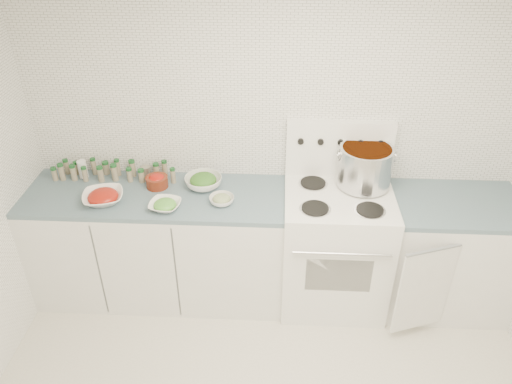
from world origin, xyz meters
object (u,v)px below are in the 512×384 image
object	(u,v)px
stock_pot	(365,165)
bowl_snowpea	(165,205)
bowl_tomato	(103,197)
stove	(335,245)

from	to	relation	value
stock_pot	bowl_snowpea	distance (m)	1.41
stock_pot	bowl_tomato	bearing A→B (deg)	-171.94
stove	bowl_snowpea	size ratio (longest dim) A/B	5.73
bowl_tomato	bowl_snowpea	size ratio (longest dim) A/B	1.41
stock_pot	bowl_snowpea	size ratio (longest dim) A/B	1.67
stove	bowl_snowpea	bearing A→B (deg)	-171.80
stove	stock_pot	bearing A→B (deg)	40.50
stove	bowl_tomato	size ratio (longest dim) A/B	4.07
bowl_snowpea	stove	bearing A→B (deg)	8.20
bowl_tomato	stove	bearing A→B (deg)	3.82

